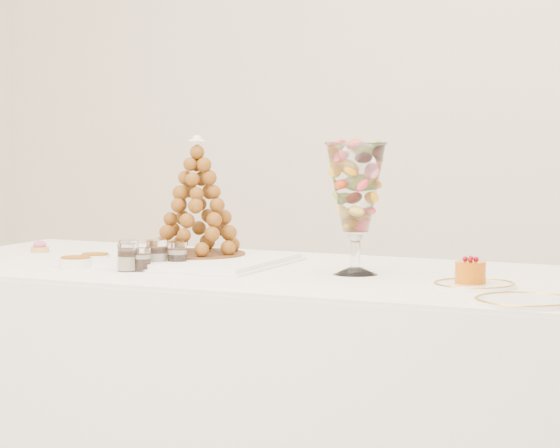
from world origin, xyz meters
The scene contains 15 objects.
buffet_table centered at (0.09, 0.29, 0.41)m, with size 2.22×0.98×0.83m.
lace_tray centered at (-0.26, 0.31, 0.84)m, with size 0.57×0.43×0.02m, color white.
macaron_vase centered at (0.28, 0.31, 1.05)m, with size 0.16×0.16×0.34m.
cake_plate centered at (0.65, 0.22, 0.83)m, with size 0.20×0.20×0.01m, color white.
spare_plate centered at (0.84, 0.02, 0.83)m, with size 0.23×0.23×0.01m, color white.
pink_tart centered at (-0.78, 0.34, 0.84)m, with size 0.06×0.06×0.04m.
verrine_a centered at (-0.33, 0.16, 0.87)m, with size 0.05×0.05×0.07m, color white.
verrine_b centered at (-0.25, 0.18, 0.87)m, with size 0.06×0.06×0.08m, color white.
verrine_c centered at (-0.20, 0.20, 0.87)m, with size 0.05×0.05×0.07m, color white.
verrine_d centered at (-0.28, 0.08, 0.87)m, with size 0.06×0.06×0.07m, color white.
verrine_e centered at (-0.25, 0.10, 0.86)m, with size 0.05×0.05×0.06m, color white.
ramekin_back centered at (-0.45, 0.17, 0.84)m, with size 0.08×0.08×0.03m, color white.
ramekin_front centered at (-0.44, 0.07, 0.84)m, with size 0.09×0.09×0.03m, color white.
croquembouche centered at (-0.24, 0.37, 1.01)m, with size 0.27×0.27×0.34m.
mousse_cake centered at (0.64, 0.22, 0.87)m, with size 0.08×0.08×0.07m.
Camera 1 is at (1.75, -2.82, 1.26)m, focal length 85.00 mm.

